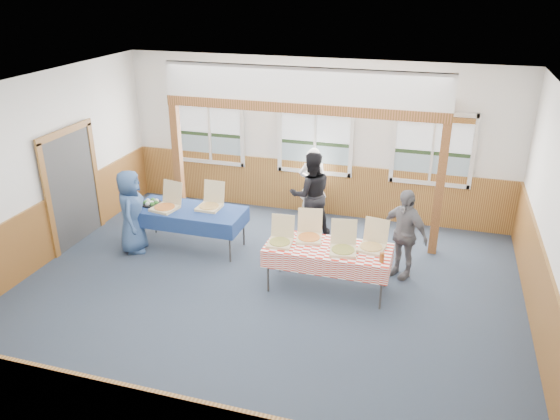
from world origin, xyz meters
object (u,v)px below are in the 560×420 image
Objects in this scene: table_left at (189,212)px; man_blue at (131,211)px; table_right at (328,250)px; woman_black at (311,194)px; woman_white at (313,184)px; person_grey at (404,233)px.

table_left is 1.01m from man_blue.
woman_black is at bearing 133.87° from table_right.
table_right is 2.73m from woman_white.
woman_white is at bearing 130.99° from table_right.
person_grey is (3.82, 0.06, 0.06)m from table_left.
person_grey is (1.08, 0.81, 0.06)m from table_right.
woman_black is at bearing 86.58° from woman_white.
woman_black reaches higher than table_left.
person_grey is (1.82, -1.07, -0.07)m from woman_black.
table_left is 1.39× the size of woman_white.
table_left is 1.39× the size of man_blue.
man_blue reaches higher than woman_white.
table_left is 2.30m from woman_black.
woman_white is 2.64m from person_grey.
table_left is 2.83m from table_right.
table_left is at bearing 30.74° from woman_white.
man_blue is at bearing -165.42° from table_left.
table_left and table_right have the same top height.
man_blue is at bearing -162.71° from table_right.
woman_white is (1.86, 1.84, 0.06)m from table_left.
table_left is 1.28× the size of woman_black.
man_blue reaches higher than table_left.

